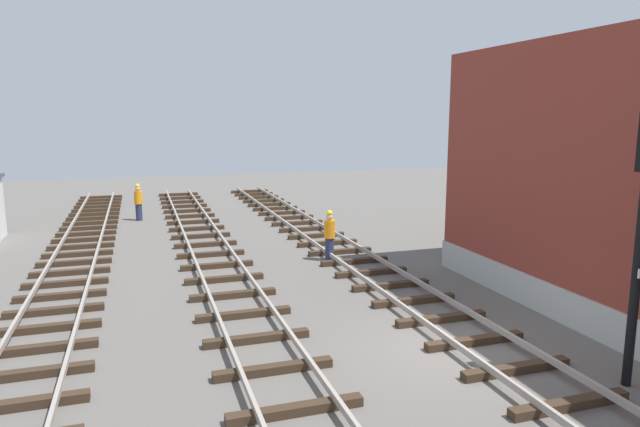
{
  "coord_description": "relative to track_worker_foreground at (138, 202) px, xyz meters",
  "views": [
    {
      "loc": [
        -6.5,
        -10.64,
        5.24
      ],
      "look_at": [
        -0.73,
        7.21,
        1.97
      ],
      "focal_mm": 31.68,
      "sensor_mm": 36.0,
      "label": 1
    }
  ],
  "objects": [
    {
      "name": "ground_plane",
      "position": [
        6.58,
        -18.83,
        -0.93
      ],
      "size": [
        80.0,
        80.0,
        0.0
      ],
      "primitive_type": "plane",
      "color": "#605B56"
    },
    {
      "name": "track_centre",
      "position": [
        2.51,
        -18.83,
        -0.8
      ],
      "size": [
        2.5,
        56.35,
        0.32
      ],
      "color": "#38281C",
      "rests_on": "ground"
    },
    {
      "name": "track_near_building",
      "position": [
        7.28,
        -18.83,
        -0.8
      ],
      "size": [
        2.5,
        56.35,
        0.32
      ],
      "color": "#38281C",
      "rests_on": "ground"
    },
    {
      "name": "track_far",
      "position": [
        -2.25,
        -18.83,
        -0.81
      ],
      "size": [
        2.5,
        56.35,
        0.32
      ],
      "color": "#38281C",
      "rests_on": "ground"
    },
    {
      "name": "track_worker_foreground",
      "position": [
        0.0,
        0.0,
        0.0
      ],
      "size": [
        0.4,
        0.4,
        1.87
      ],
      "color": "#262D4C",
      "rests_on": "ground"
    },
    {
      "name": "track_worker_distant",
      "position": [
        6.57,
        -10.51,
        0.0
      ],
      "size": [
        0.4,
        0.4,
        1.87
      ],
      "color": "#262D4C",
      "rests_on": "ground"
    }
  ]
}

